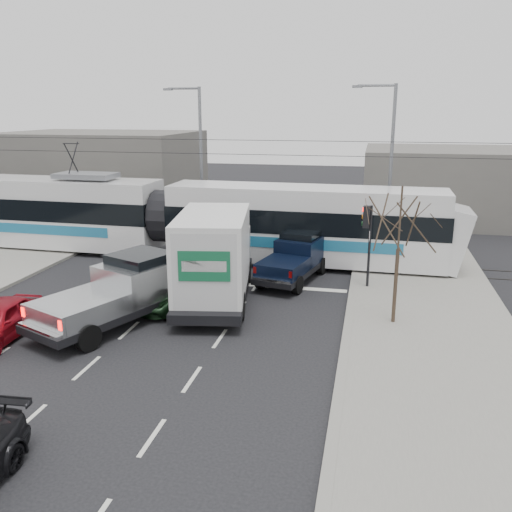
% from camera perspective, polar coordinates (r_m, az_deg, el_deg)
% --- Properties ---
extents(ground, '(120.00, 120.00, 0.00)m').
position_cam_1_polar(ground, '(19.56, -8.66, -8.16)').
color(ground, black).
rests_on(ground, ground).
extents(sidewalk_right, '(6.00, 60.00, 0.15)m').
position_cam_1_polar(sidewalk_right, '(18.54, 18.79, -9.95)').
color(sidewalk_right, gray).
rests_on(sidewalk_right, ground).
extents(rails, '(60.00, 1.60, 0.03)m').
position_cam_1_polar(rails, '(28.58, -1.60, -0.39)').
color(rails, '#33302D').
rests_on(rails, ground).
extents(building_left, '(14.00, 10.00, 6.00)m').
position_cam_1_polar(building_left, '(44.11, -15.89, 8.55)').
color(building_left, '#625E59').
rests_on(building_left, ground).
extents(building_right, '(12.00, 10.00, 5.00)m').
position_cam_1_polar(building_right, '(41.40, 19.77, 7.14)').
color(building_right, '#625E59').
rests_on(building_right, ground).
extents(bare_tree, '(2.40, 2.40, 5.00)m').
position_cam_1_polar(bare_tree, '(19.64, 14.90, 3.22)').
color(bare_tree, '#47382B').
rests_on(bare_tree, ground).
extents(traffic_signal, '(0.44, 0.44, 3.60)m').
position_cam_1_polar(traffic_signal, '(23.74, 11.64, 2.85)').
color(traffic_signal, black).
rests_on(traffic_signal, ground).
extents(street_lamp_near, '(2.38, 0.25, 9.00)m').
position_cam_1_polar(street_lamp_near, '(30.84, 13.71, 9.99)').
color(street_lamp_near, slate).
rests_on(street_lamp_near, ground).
extents(street_lamp_far, '(2.38, 0.25, 9.00)m').
position_cam_1_polar(street_lamp_far, '(34.55, -6.12, 10.86)').
color(street_lamp_far, slate).
rests_on(street_lamp_far, ground).
extents(catenary, '(60.00, 0.20, 7.00)m').
position_cam_1_polar(catenary, '(27.79, -1.66, 7.32)').
color(catenary, black).
rests_on(catenary, ground).
extents(tram, '(28.94, 3.47, 5.90)m').
position_cam_1_polar(tram, '(29.43, -9.62, 4.03)').
color(tram, silver).
rests_on(tram, ground).
extents(silver_pickup, '(4.69, 7.01, 2.42)m').
position_cam_1_polar(silver_pickup, '(20.76, -13.66, -3.47)').
color(silver_pickup, black).
rests_on(silver_pickup, ground).
extents(box_truck, '(3.86, 7.91, 3.79)m').
position_cam_1_polar(box_truck, '(22.05, -4.33, -0.15)').
color(box_truck, black).
rests_on(box_truck, ground).
extents(navy_pickup, '(2.96, 5.37, 2.14)m').
position_cam_1_polar(navy_pickup, '(25.16, 4.18, -0.12)').
color(navy_pickup, black).
rests_on(navy_pickup, ground).
extents(green_car, '(3.50, 4.99, 1.26)m').
position_cam_1_polar(green_car, '(22.20, -8.31, -3.52)').
color(green_car, black).
rests_on(green_car, ground).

